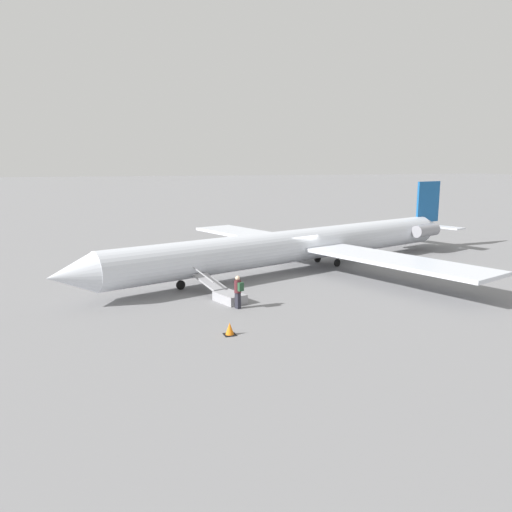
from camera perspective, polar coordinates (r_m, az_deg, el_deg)
ground_plane at (r=35.74m, az=4.85°, el=-1.52°), size 600.00×600.00×0.00m
airplane_main at (r=36.04m, az=5.97°, el=1.40°), size 33.74×26.70×5.91m
boarding_stairs at (r=27.50m, az=-3.51°, el=-4.38°), size 2.21×4.13×1.54m
passenger at (r=25.79m, az=-2.06°, el=-3.88°), size 0.42×0.57×1.74m
traffic_cone_near_stairs at (r=22.10m, az=-3.02°, el=-8.35°), size 0.52×0.52×0.57m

